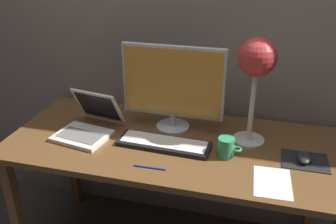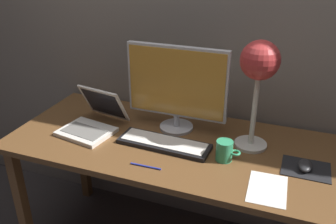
% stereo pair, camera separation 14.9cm
% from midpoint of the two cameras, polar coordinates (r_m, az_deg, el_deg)
% --- Properties ---
extents(back_wall, '(4.80, 0.06, 2.60)m').
position_cam_midpoint_polar(back_wall, '(1.92, 1.52, 15.95)').
color(back_wall, gray).
rests_on(back_wall, ground).
extents(desk, '(1.60, 0.70, 0.74)m').
position_cam_midpoint_polar(desk, '(1.79, -1.68, -6.89)').
color(desk, brown).
rests_on(desk, ground).
extents(monitor, '(0.51, 0.17, 0.44)m').
position_cam_midpoint_polar(monitor, '(1.77, -1.61, 4.20)').
color(monitor, silver).
rests_on(monitor, desk).
extents(keyboard_main, '(0.45, 0.16, 0.03)m').
position_cam_midpoint_polar(keyboard_main, '(1.71, -3.12, -5.05)').
color(keyboard_main, black).
rests_on(keyboard_main, desk).
extents(laptop, '(0.30, 0.34, 0.20)m').
position_cam_midpoint_polar(laptop, '(1.87, -14.47, -1.49)').
color(laptop, silver).
rests_on(laptop, desk).
extents(desk_lamp, '(0.17, 0.17, 0.51)m').
position_cam_midpoint_polar(desk_lamp, '(1.62, 11.25, 7.26)').
color(desk_lamp, beige).
rests_on(desk_lamp, desk).
extents(mousepad, '(0.20, 0.16, 0.00)m').
position_cam_midpoint_polar(mousepad, '(1.69, 18.43, -7.39)').
color(mousepad, black).
rests_on(mousepad, desk).
extents(mouse, '(0.06, 0.10, 0.03)m').
position_cam_midpoint_polar(mouse, '(1.67, 18.29, -6.93)').
color(mouse, '#28282B').
rests_on(mouse, mousepad).
extents(coffee_mug, '(0.11, 0.07, 0.09)m').
position_cam_midpoint_polar(coffee_mug, '(1.62, 6.58, -5.67)').
color(coffee_mug, '#339966').
rests_on(coffee_mug, desk).
extents(paper_sheet_by_keyboard, '(0.16, 0.22, 0.00)m').
position_cam_midpoint_polar(paper_sheet_by_keyboard, '(1.52, 13.43, -10.82)').
color(paper_sheet_by_keyboard, white).
rests_on(paper_sheet_by_keyboard, desk).
extents(pen, '(0.14, 0.01, 0.01)m').
position_cam_midpoint_polar(pen, '(1.57, -5.64, -8.77)').
color(pen, '#2633A5').
rests_on(pen, desk).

